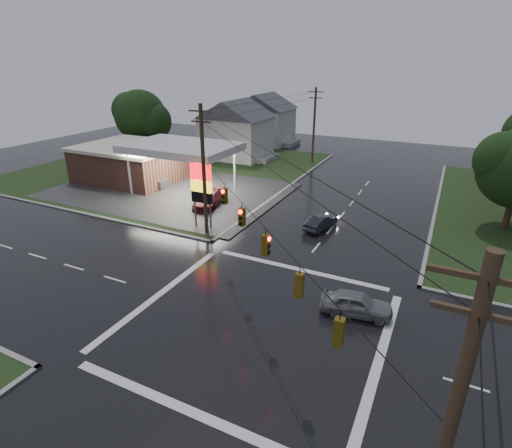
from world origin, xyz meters
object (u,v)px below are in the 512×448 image
at_px(house_far, 264,118).
at_px(house_near, 237,128).
at_px(gas_station, 139,161).
at_px(car_north, 321,222).
at_px(car_pump, 209,199).
at_px(pylon_sign, 201,185).
at_px(utility_pole_n, 314,125).
at_px(car_crossing, 356,304).
at_px(utility_pole_nw, 204,170).
at_px(tree_nw_behind, 141,116).

bearing_deg(house_far, house_near, -85.24).
height_order(house_near, house_far, same).
bearing_deg(gas_station, house_near, 73.83).
bearing_deg(gas_station, car_north, -10.93).
distance_m(house_far, car_north, 39.39).
bearing_deg(car_pump, gas_station, 151.92).
distance_m(pylon_sign, utility_pole_n, 27.56).
distance_m(car_north, car_crossing, 12.99).
bearing_deg(car_crossing, gas_station, 52.99).
distance_m(utility_pole_nw, car_north, 11.35).
height_order(pylon_sign, car_north, pylon_sign).
bearing_deg(car_north, utility_pole_nw, 45.56).
bearing_deg(car_north, utility_pole_n, -56.25).
height_order(tree_nw_behind, car_pump, tree_nw_behind).
bearing_deg(utility_pole_n, car_north, -69.58).
bearing_deg(utility_pole_nw, gas_station, 147.77).
relative_size(utility_pole_nw, car_pump, 2.12).
xyz_separation_m(car_crossing, car_pump, (-17.98, 12.14, 0.03)).
bearing_deg(tree_nw_behind, pylon_sign, -39.87).
distance_m(house_near, car_north, 29.33).
xyz_separation_m(pylon_sign, car_crossing, (15.48, -7.16, -3.29)).
xyz_separation_m(utility_pole_n, car_north, (8.59, -23.08, -4.82)).
bearing_deg(car_pump, tree_nw_behind, 135.48).
xyz_separation_m(gas_station, house_far, (3.73, 28.30, 1.86)).
bearing_deg(pylon_sign, car_pump, 116.67).
distance_m(utility_pole_nw, house_far, 40.48).
bearing_deg(car_pump, car_crossing, -43.68).
xyz_separation_m(pylon_sign, house_near, (-10.45, 25.50, 0.39)).
bearing_deg(house_far, car_pump, -74.61).
bearing_deg(tree_nw_behind, car_crossing, -34.47).
height_order(gas_station, tree_nw_behind, tree_nw_behind).
bearing_deg(gas_station, tree_nw_behind, 128.42).
distance_m(gas_station, house_far, 28.61).
bearing_deg(utility_pole_nw, house_near, 113.37).
height_order(utility_pole_nw, car_pump, utility_pole_nw).
bearing_deg(tree_nw_behind, utility_pole_n, 18.21).
relative_size(pylon_sign, car_pump, 1.16).
xyz_separation_m(utility_pole_n, house_near, (-11.45, -2.00, -1.06)).
xyz_separation_m(pylon_sign, tree_nw_behind, (-23.34, 19.49, 2.17)).
xyz_separation_m(tree_nw_behind, car_north, (32.93, -15.08, -5.54)).
distance_m(house_far, car_crossing, 52.28).
bearing_deg(utility_pole_n, pylon_sign, -92.08).
height_order(house_far, car_crossing, house_far).
relative_size(house_far, car_crossing, 2.62).
bearing_deg(car_crossing, pylon_sign, 56.26).
bearing_deg(pylon_sign, car_crossing, -24.81).
bearing_deg(car_north, tree_nw_behind, -11.26).
distance_m(gas_station, house_near, 17.07).
bearing_deg(utility_pole_nw, tree_nw_behind, 139.90).
distance_m(utility_pole_nw, utility_pole_n, 28.50).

